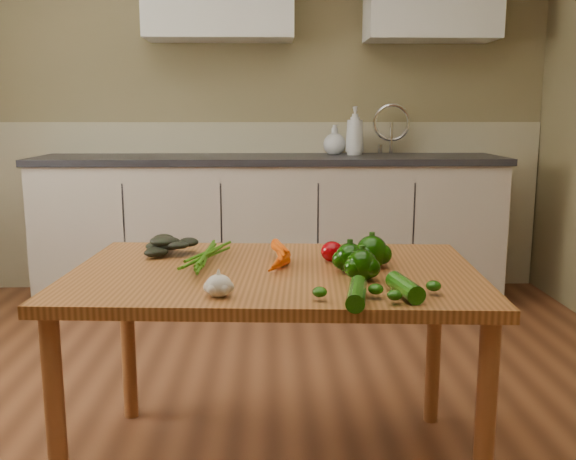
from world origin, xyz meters
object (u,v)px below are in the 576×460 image
at_px(carrot_bunch, 256,255).
at_px(zucchini_a, 405,287).
at_px(table, 275,293).
at_px(pepper_a, 350,258).
at_px(soap_bottle_a, 355,131).
at_px(tomato_c, 375,251).
at_px(leafy_greens, 172,242).
at_px(soap_bottle_c, 335,140).
at_px(tomato_b, 373,250).
at_px(pepper_b, 372,252).
at_px(tomato_a, 332,251).
at_px(pepper_c, 362,265).
at_px(garlic_bulb, 219,286).
at_px(zucchini_b, 357,293).
at_px(soap_bottle_b, 355,140).

relative_size(carrot_bunch, zucchini_a, 1.44).
bearing_deg(table, pepper_a, -6.54).
xyz_separation_m(soap_bottle_a, carrot_bunch, (-0.58, -2.00, -0.34)).
height_order(carrot_bunch, tomato_c, tomato_c).
distance_m(table, leafy_greens, 0.43).
bearing_deg(carrot_bunch, soap_bottle_c, 81.05).
bearing_deg(table, tomato_c, 18.18).
distance_m(pepper_a, tomato_b, 0.19).
height_order(soap_bottle_c, pepper_b, soap_bottle_c).
bearing_deg(pepper_b, tomato_a, 141.84).
bearing_deg(soap_bottle_c, pepper_c, 129.28).
bearing_deg(garlic_bulb, tomato_a, 49.46).
distance_m(pepper_b, tomato_a, 0.15).
height_order(carrot_bunch, pepper_b, pepper_b).
distance_m(carrot_bunch, zucchini_b, 0.50).
bearing_deg(soap_bottle_a, leafy_greens, 61.43).
bearing_deg(pepper_b, soap_bottle_b, 83.99).
bearing_deg(carrot_bunch, garlic_bulb, -101.05).
xyz_separation_m(soap_bottle_c, carrot_bunch, (-0.46, -2.09, -0.28)).
relative_size(pepper_b, tomato_c, 1.23).
bearing_deg(carrot_bunch, tomato_a, 12.53).
xyz_separation_m(table, soap_bottle_b, (0.53, 2.14, 0.38)).
distance_m(tomato_c, zucchini_a, 0.40).
xyz_separation_m(soap_bottle_b, pepper_a, (-0.30, -2.18, -0.26)).
xyz_separation_m(leafy_greens, garlic_bulb, (0.20, -0.51, -0.01)).
distance_m(soap_bottle_c, zucchini_a, 2.48).
xyz_separation_m(carrot_bunch, pepper_a, (0.29, -0.11, 0.01)).
xyz_separation_m(soap_bottle_c, tomato_a, (-0.21, -2.05, -0.28)).
relative_size(soap_bottle_a, garlic_bulb, 4.20).
bearing_deg(table, zucchini_b, -56.24).
bearing_deg(soap_bottle_a, table, 72.47).
xyz_separation_m(tomato_c, zucchini_b, (-0.12, -0.45, -0.01)).
xyz_separation_m(garlic_bulb, zucchini_a, (0.50, -0.01, -0.00)).
bearing_deg(garlic_bulb, table, 62.92).
xyz_separation_m(garlic_bulb, tomato_b, (0.48, 0.42, 0.00)).
height_order(soap_bottle_b, pepper_b, soap_bottle_b).
distance_m(soap_bottle_b, zucchini_a, 2.47).
height_order(pepper_b, zucchini_a, pepper_b).
bearing_deg(table, garlic_bulb, -113.60).
xyz_separation_m(pepper_c, zucchini_a, (0.09, -0.17, -0.02)).
relative_size(soap_bottle_b, pepper_a, 1.96).
distance_m(soap_bottle_b, pepper_a, 2.22).
xyz_separation_m(garlic_bulb, pepper_c, (0.41, 0.16, 0.02)).
xyz_separation_m(pepper_b, zucchini_b, (-0.10, -0.37, -0.03)).
height_order(garlic_bulb, zucchini_b, garlic_bulb).
xyz_separation_m(pepper_c, zucchini_b, (-0.04, -0.22, -0.02)).
height_order(table, soap_bottle_b, soap_bottle_b).
distance_m(leafy_greens, zucchini_a, 0.87).
bearing_deg(zucchini_a, pepper_b, 96.78).
bearing_deg(pepper_a, tomato_a, 105.57).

